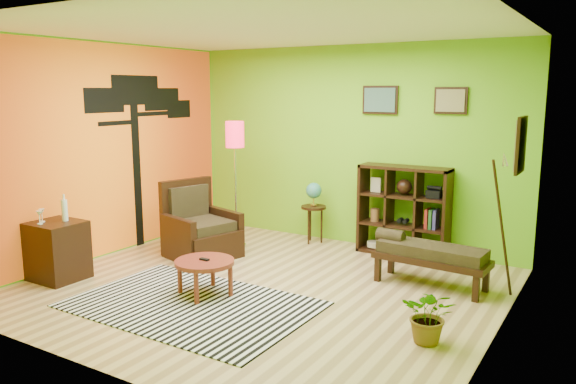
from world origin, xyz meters
The scene contains 11 objects.
ground centered at (0.00, 0.00, 0.00)m, with size 5.00×5.00×0.00m, color tan.
room_shell centered at (-0.09, 0.01, 1.80)m, with size 5.04×4.54×2.82m.
zebra_rug centered at (-0.32, -0.81, 0.01)m, with size 2.46×1.62×0.01m, color silver.
coffee_table centered at (-0.39, -0.52, 0.34)m, with size 0.64×0.64×0.41m.
armchair centered at (-1.41, 0.61, 0.30)m, with size 1.01×1.00×1.00m.
side_cabinet centered at (-2.20, -0.99, 0.35)m, with size 0.58×0.53×1.00m.
floor_lamp centered at (-1.25, 1.22, 1.43)m, with size 0.27×0.27×1.76m.
globe_table centered at (-0.42, 1.96, 0.67)m, with size 0.36×0.36×0.88m.
cube_shelf centered at (0.91, 2.03, 0.60)m, with size 1.20×0.35×1.20m.
bench centered at (1.56, 1.02, 0.38)m, with size 1.31×0.54×0.59m.
potted_plant centered at (2.03, -0.41, 0.20)m, with size 0.46×0.51×0.40m, color #26661E.
Camera 1 is at (3.36, -4.98, 2.18)m, focal length 35.00 mm.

